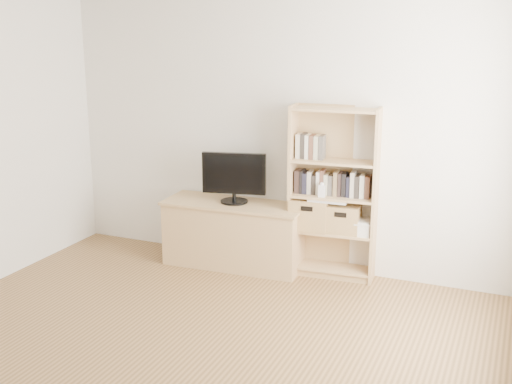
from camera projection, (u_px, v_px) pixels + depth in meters
The scene contains 11 objects.
back_wall at pixel (281, 134), 6.12m from camera, with size 4.50×0.02×2.60m, color white.
tv_stand at pixel (235, 235), 6.30m from camera, with size 1.34×0.50×0.61m, color tan.
bookshelf at pixel (333, 193), 5.91m from camera, with size 0.80×0.29×1.61m, color tan.
television at pixel (234, 178), 6.15m from camera, with size 0.62×0.05×0.48m, color black.
books_row_mid at pixel (334, 183), 5.90m from camera, with size 0.85×0.17×0.23m, color #322421.
books_row_upper at pixel (316, 149), 5.87m from camera, with size 0.36×0.13×0.19m, color #322421.
baby_monitor at pixel (322, 191), 5.84m from camera, with size 0.06×0.04×0.11m, color white.
basket_left at pixel (310, 213), 6.02m from camera, with size 0.36×0.29×0.29m, color olive.
basket_right at pixel (343, 218), 5.93m from camera, with size 0.32×0.26×0.26m, color olive.
laptop at pixel (329, 199), 5.92m from camera, with size 0.36×0.25×0.03m, color white.
magazine_stack at pixel (362, 228), 5.90m from camera, with size 0.17×0.24×0.11m, color beige.
Camera 1 is at (2.15, -3.17, 2.34)m, focal length 45.00 mm.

